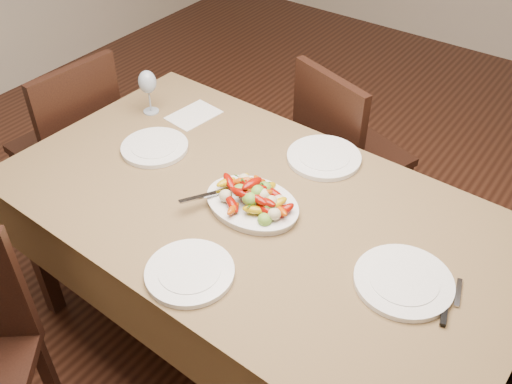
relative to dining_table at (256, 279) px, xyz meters
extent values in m
plane|color=#33190F|center=(-0.19, 0.29, -0.38)|extent=(6.00, 6.00, 0.00)
cube|color=brown|center=(0.00, 0.00, 0.00)|extent=(1.87, 1.10, 0.76)
ellipsoid|color=white|center=(0.00, -0.02, 0.39)|extent=(0.34, 0.26, 0.02)
cylinder|color=white|center=(-0.52, 0.04, 0.39)|extent=(0.26, 0.26, 0.02)
cylinder|color=white|center=(0.56, -0.03, 0.39)|extent=(0.30, 0.30, 0.02)
cylinder|color=white|center=(0.05, 0.37, 0.39)|extent=(0.28, 0.28, 0.02)
cylinder|color=white|center=(0.03, -0.37, 0.39)|extent=(0.27, 0.27, 0.02)
cube|color=silver|center=(-0.56, 0.32, 0.38)|extent=(0.17, 0.23, 0.00)
camera|label=1|loc=(0.87, -1.20, 1.67)|focal=40.00mm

